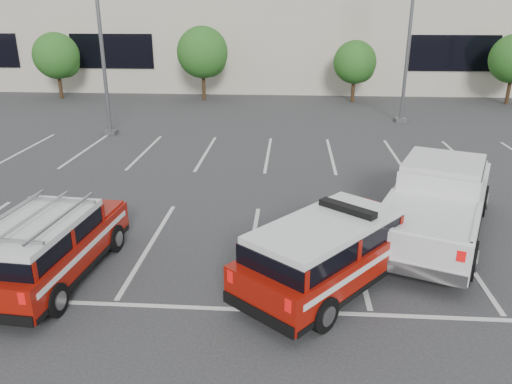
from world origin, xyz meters
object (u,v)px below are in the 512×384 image
fire_chief_suv (334,255)px  ladder_suv (50,251)px  tree_mid_right (356,64)px  light_pole_left (100,25)px  white_pickup (437,207)px  light_pole_mid (411,23)px  tree_left (58,57)px  convention_building (284,23)px  tree_mid_left (204,54)px

fire_chief_suv → ladder_suv: size_ratio=1.10×
tree_mid_right → ladder_suv: (-9.54, -23.94, -1.79)m
tree_mid_right → light_pole_left: (-13.09, -10.05, 2.68)m
tree_mid_right → white_pickup: (-0.10, -20.82, -1.70)m
light_pole_mid → fire_chief_suv: (-5.02, -17.69, -4.45)m
light_pole_mid → light_pole_left: bearing=-165.1°
light_pole_left → tree_mid_right: bearing=37.5°
tree_left → convention_building: bearing=33.1°
tree_mid_right → white_pickup: tree_mid_right is taller
ladder_suv → light_pole_mid: bearing=61.9°
tree_left → tree_mid_right: (20.00, -0.00, -0.27)m
tree_left → ladder_suv: size_ratio=0.94×
tree_left → light_pole_mid: bearing=-15.4°
tree_mid_right → ladder_suv: size_ratio=0.85×
convention_building → tree_mid_left: bearing=-117.4°
tree_mid_left → fire_chief_suv: size_ratio=0.94×
ladder_suv → fire_chief_suv: bearing=6.4°
fire_chief_suv → white_pickup: (3.00, 2.91, 0.06)m
tree_mid_right → fire_chief_suv: bearing=-97.5°
tree_left → tree_mid_left: bearing=0.0°
convention_building → fire_chief_suv: 33.83m
tree_left → tree_mid_right: size_ratio=1.11×
light_pole_mid → white_pickup: (-2.01, -14.78, -4.38)m
tree_mid_right → light_pole_mid: (1.91, -6.05, 2.68)m
tree_left → tree_mid_left: 10.00m
fire_chief_suv → ladder_suv: bearing=-138.7°
fire_chief_suv → white_pickup: white_pickup is taller
light_pole_mid → ladder_suv: bearing=-122.6°
white_pickup → tree_mid_right: bearing=112.1°
light_pole_left → light_pole_mid: same height
fire_chief_suv → white_pickup: bearing=83.5°
convention_building → tree_mid_right: (4.91, -9.82, -2.22)m
convention_building → white_pickup: size_ratio=8.65×
convention_building → tree_mid_right: size_ratio=15.04×
tree_mid_left → tree_left: bearing=-180.0°
light_pole_mid → fire_chief_suv: light_pole_mid is taller
white_pickup → fire_chief_suv: bearing=-113.6°
convention_building → light_pole_mid: 17.27m
white_pickup → ladder_suv: size_ratio=1.48×
convention_building → white_pickup: bearing=-81.1°
tree_left → tree_mid_right: tree_left is taller
fire_chief_suv → tree_left: bearing=164.9°
white_pickup → convention_building: bearing=121.3°
light_pole_left → white_pickup: light_pole_left is taller
fire_chief_suv → light_pole_left: bearing=165.5°
light_pole_mid → tree_left: bearing=164.6°
light_pole_left → tree_mid_left: bearing=72.9°
light_pole_left → white_pickup: bearing=-39.7°
light_pole_left → ladder_suv: bearing=-75.7°
tree_mid_left → light_pole_mid: 13.53m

